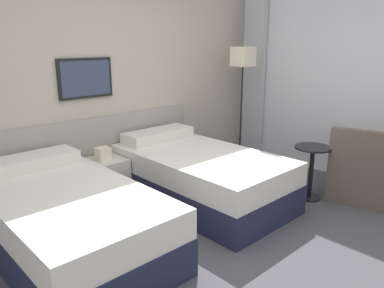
# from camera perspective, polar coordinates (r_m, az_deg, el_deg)

# --- Properties ---
(ground_plane) EXTENTS (16.00, 16.00, 0.00)m
(ground_plane) POSITION_cam_1_polar(r_m,az_deg,el_deg) (3.48, 6.37, -15.14)
(ground_plane) COLOR #47474C
(wall_headboard) EXTENTS (10.00, 0.10, 2.70)m
(wall_headboard) POSITION_cam_1_polar(r_m,az_deg,el_deg) (4.53, -12.87, 9.15)
(wall_headboard) COLOR #B7AD99
(wall_headboard) RESTS_ON ground_plane
(wall_window) EXTENTS (0.21, 4.45, 2.70)m
(wall_window) POSITION_cam_1_polar(r_m,az_deg,el_deg) (5.09, 26.89, 9.03)
(wall_window) COLOR white
(wall_window) RESTS_ON ground_plane
(bed_near_door) EXTENTS (1.12, 1.99, 0.70)m
(bed_near_door) POSITION_cam_1_polar(r_m,az_deg,el_deg) (3.42, -18.45, -10.94)
(bed_near_door) COLOR #1E233D
(bed_near_door) RESTS_ON ground_plane
(bed_near_window) EXTENTS (1.12, 1.99, 0.70)m
(bed_near_window) POSITION_cam_1_polar(r_m,az_deg,el_deg) (4.24, 1.19, -4.85)
(bed_near_window) COLOR #1E233D
(bed_near_window) RESTS_ON ground_plane
(nightstand) EXTENTS (0.44, 0.43, 0.63)m
(nightstand) POSITION_cam_1_polar(r_m,az_deg,el_deg) (4.36, -13.15, -5.26)
(nightstand) COLOR beige
(nightstand) RESTS_ON ground_plane
(floor_lamp) EXTENTS (0.26, 0.26, 1.69)m
(floor_lamp) POSITION_cam_1_polar(r_m,az_deg,el_deg) (5.33, 7.74, 11.79)
(floor_lamp) COLOR black
(floor_lamp) RESTS_ON ground_plane
(side_table) EXTENTS (0.41, 0.41, 0.62)m
(side_table) POSITION_cam_1_polar(r_m,az_deg,el_deg) (4.46, 17.79, -2.77)
(side_table) COLOR black
(side_table) RESTS_ON ground_plane
(armchair) EXTENTS (0.88, 0.92, 0.86)m
(armchair) POSITION_cam_1_polar(r_m,az_deg,el_deg) (4.71, 25.04, -4.33)
(armchair) COLOR brown
(armchair) RESTS_ON ground_plane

